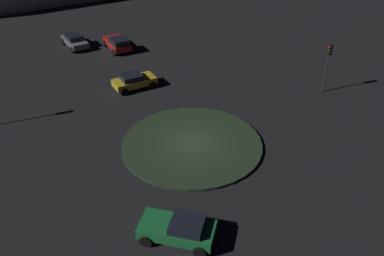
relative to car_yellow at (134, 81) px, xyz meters
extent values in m
plane|color=black|center=(-10.51, 0.03, -0.75)|extent=(116.72, 116.72, 0.00)
cylinder|color=#263823|center=(-10.51, 0.03, -0.66)|extent=(10.29, 10.29, 0.19)
cube|color=gold|center=(0.00, -0.07, -0.10)|extent=(1.91, 3.87, 0.60)
cube|color=black|center=(0.00, 0.22, 0.43)|extent=(1.65, 1.86, 0.47)
cylinder|color=black|center=(0.89, -1.47, -0.40)|extent=(0.23, 0.71, 0.70)
cylinder|color=black|center=(-0.95, -1.43, -0.40)|extent=(0.23, 0.71, 0.70)
cylinder|color=black|center=(0.95, 1.30, -0.40)|extent=(0.23, 0.71, 0.70)
cylinder|color=black|center=(-0.89, 1.33, -0.40)|extent=(0.23, 0.71, 0.70)
cube|color=#1E7238|center=(-17.67, 5.24, -0.09)|extent=(4.19, 4.20, 0.62)
cube|color=black|center=(-18.07, 4.84, 0.43)|extent=(2.41, 2.41, 0.41)
cylinder|color=black|center=(-17.29, 6.93, -0.40)|extent=(0.66, 0.66, 0.71)
cylinder|color=black|center=(-15.98, 5.63, -0.40)|extent=(0.66, 0.66, 0.71)
cylinder|color=black|center=(-19.37, 4.85, -0.40)|extent=(0.66, 0.66, 0.71)
cylinder|color=black|center=(-18.05, 3.54, -0.40)|extent=(0.66, 0.66, 0.71)
cube|color=red|center=(9.68, -2.26, -0.08)|extent=(4.36, 2.03, 0.65)
cube|color=black|center=(8.68, -2.23, 0.52)|extent=(2.17, 1.73, 0.55)
cylinder|color=black|center=(11.26, -1.37, -0.40)|extent=(0.71, 0.24, 0.70)
cylinder|color=black|center=(11.20, -3.25, -0.40)|extent=(0.71, 0.24, 0.70)
cylinder|color=black|center=(8.17, -1.27, -0.40)|extent=(0.71, 0.24, 0.70)
cylinder|color=black|center=(8.10, -3.15, -0.40)|extent=(0.71, 0.24, 0.70)
cube|color=slate|center=(12.82, 1.59, -0.11)|extent=(4.39, 1.99, 0.60)
cube|color=black|center=(12.84, 1.59, 0.43)|extent=(2.21, 1.67, 0.50)
cylinder|color=black|center=(11.32, 0.62, -0.41)|extent=(0.69, 0.25, 0.68)
cylinder|color=black|center=(11.23, 2.40, -0.41)|extent=(0.69, 0.25, 0.68)
cylinder|color=black|center=(14.41, 0.78, -0.41)|extent=(0.69, 0.25, 0.68)
cylinder|color=black|center=(14.33, 2.56, -0.41)|extent=(0.69, 0.25, 0.68)
cylinder|color=#2D2D2D|center=(-9.40, -14.41, 1.03)|extent=(0.12, 0.12, 3.57)
cube|color=black|center=(-9.40, -14.41, 3.27)|extent=(0.32, 0.24, 0.90)
sphere|color=red|center=(-9.41, -14.26, 3.54)|extent=(0.20, 0.20, 0.20)
sphere|color=#4C380F|center=(-9.41, -14.26, 3.27)|extent=(0.20, 0.20, 0.20)
sphere|color=#0F3819|center=(-9.41, -14.26, 3.00)|extent=(0.20, 0.20, 0.20)
camera|label=1|loc=(-30.97, 12.22, 16.23)|focal=37.19mm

